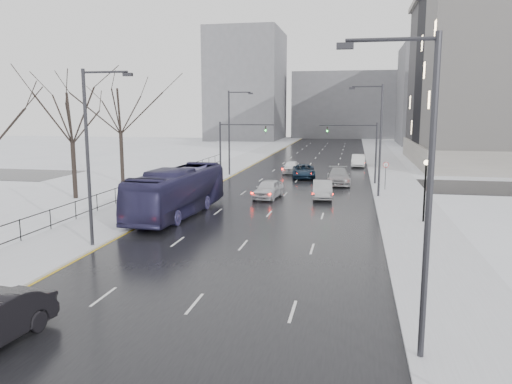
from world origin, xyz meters
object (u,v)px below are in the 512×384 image
Objects in this scene: no_uturn_sign at (386,167)px; sedan_right_far at (339,176)px; lamppost_r_mid at (425,182)px; sedan_right_distant at (358,161)px; sedan_center_far at (291,167)px; sedan_right_near at (322,189)px; tree_park_e at (123,183)px; sedan_center_near at (268,189)px; streetlight_l_far at (231,129)px; streetlight_r_near at (422,184)px; tree_park_d at (76,199)px; streetlight_l_near at (91,150)px; mast_signal_left at (230,144)px; mast_signal_right at (366,146)px; sedan_right_cross at (304,171)px; bus at (178,192)px; streetlight_r_mid at (378,135)px.

no_uturn_sign is 5.90m from sedan_right_far.
sedan_right_distant is (-4.23, 34.64, -2.07)m from lamppost_r_mid.
sedan_right_near is at bearing -73.68° from sedan_center_far.
sedan_center_near is at bearing -20.19° from tree_park_e.
no_uturn_sign is 0.53× the size of sedan_right_distant.
streetlight_l_far is 20.13m from sedan_right_distant.
streetlight_l_far is at bearing 111.25° from streetlight_r_near.
sedan_center_far is (16.36, 21.70, 0.81)m from tree_park_d.
streetlight_l_near and streetlight_l_far have the same top height.
sedan_center_far is at bearing 34.91° from tree_park_e.
sedan_center_near is at bearing -59.19° from mast_signal_left.
mast_signal_right is 4.77m from no_uturn_sign.
lamppost_r_mid reaches higher than sedan_right_cross.
sedan_right_near is (-3.83, -9.44, -3.28)m from mast_signal_right.
tree_park_d is 28.88m from no_uturn_sign.
sedan_center_near is at bearing -129.84° from mast_signal_right.
streetlight_l_far reaches higher than tree_park_d.
streetlight_l_far is 29.30m from lamppost_r_mid.
streetlight_r_near is 24.64m from bus.
streetlight_l_near is at bearing -112.51° from sedan_right_cross.
streetlight_l_near is at bearing -125.89° from no_uturn_sign.
lamppost_r_mid reaches higher than sedan_right_distant.
sedan_right_near is 17.84m from sedan_center_far.
streetlight_l_near is at bearing -91.72° from mast_signal_left.
sedan_right_cross is (1.72, 13.92, -0.05)m from sedan_center_near.
streetlight_l_far is at bearing 131.06° from lamppost_r_mid.
sedan_center_near is at bearing -64.00° from streetlight_l_far.
mast_signal_right is at bearing 101.54° from lamppost_r_mid.
sedan_right_distant is at bearing 40.24° from streetlight_l_far.
sedan_right_cross is at bearing -113.59° from sedan_right_distant.
lamppost_r_mid is at bearing 81.94° from streetlight_r_near.
streetlight_l_far is 2.09× the size of sedan_right_near.
sedan_right_distant is (-0.56, 16.64, -3.23)m from mast_signal_right.
no_uturn_sign is at bearing -81.06° from sedan_right_distant.
sedan_right_far is at bearing 95.42° from streetlight_r_near.
sedan_center_near is at bearing -124.25° from sedan_right_far.
sedan_right_distant is (2.15, 17.21, -0.01)m from sedan_right_far.
streetlight_r_mid is 5.30m from no_uturn_sign.
sedan_right_cross is (-10.50, 21.68, -2.14)m from lamppost_r_mid.
sedan_center_near is 1.00× the size of sedan_right_near.
bus is 23.46m from sedan_right_cross.
sedan_right_distant is at bearing 96.72° from no_uturn_sign.
sedan_right_near is at bearing -136.32° from no_uturn_sign.
mast_signal_right is at bearing 56.59° from bus.
lamppost_r_mid is at bearing 5.50° from bus.
sedan_right_distant is (24.97, 20.64, 0.87)m from tree_park_e.
mast_signal_left is at bearing 135.52° from lamppost_r_mid.
sedan_center_near reaches higher than sedan_right_cross.
streetlight_r_mid is 17.50m from mast_signal_left.
bus is 2.17× the size of sedan_right_far.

